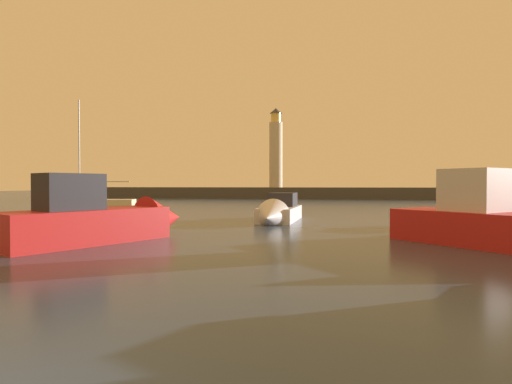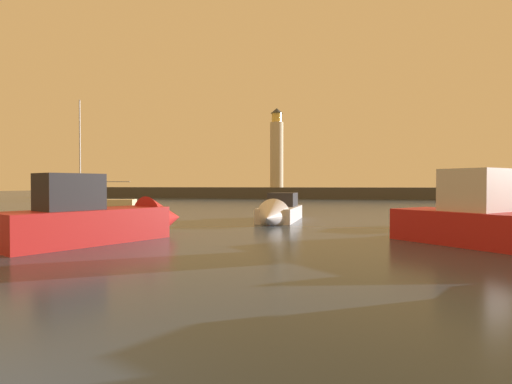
{
  "view_description": "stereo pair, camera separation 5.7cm",
  "coord_description": "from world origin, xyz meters",
  "px_view_note": "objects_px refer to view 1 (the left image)",
  "views": [
    {
      "loc": [
        3.93,
        -2.83,
        2.36
      ],
      "look_at": [
        0.52,
        17.13,
        1.98
      ],
      "focal_mm": 28.51,
      "sensor_mm": 36.0,
      "label": 1
    },
    {
      "loc": [
        3.99,
        -2.82,
        2.36
      ],
      "look_at": [
        0.52,
        17.13,
        1.98
      ],
      "focal_mm": 28.51,
      "sensor_mm": 36.0,
      "label": 2
    }
  ],
  "objects_px": {
    "lighthouse": "(276,150)",
    "motorboat_1": "(109,219)",
    "sailboat_moored": "(89,205)",
    "motorboat_0": "(277,212)"
  },
  "relations": [
    {
      "from": "motorboat_0",
      "to": "motorboat_1",
      "type": "height_order",
      "value": "motorboat_1"
    },
    {
      "from": "lighthouse",
      "to": "motorboat_1",
      "type": "bearing_deg",
      "value": -90.69
    },
    {
      "from": "motorboat_0",
      "to": "motorboat_1",
      "type": "distance_m",
      "value": 11.23
    },
    {
      "from": "sailboat_moored",
      "to": "lighthouse",
      "type": "bearing_deg",
      "value": 71.91
    },
    {
      "from": "lighthouse",
      "to": "sailboat_moored",
      "type": "distance_m",
      "value": 39.07
    },
    {
      "from": "sailboat_moored",
      "to": "motorboat_1",
      "type": "bearing_deg",
      "value": -55.65
    },
    {
      "from": "lighthouse",
      "to": "sailboat_moored",
      "type": "bearing_deg",
      "value": -108.09
    },
    {
      "from": "lighthouse",
      "to": "sailboat_moored",
      "type": "relative_size",
      "value": 1.39
    },
    {
      "from": "motorboat_0",
      "to": "motorboat_1",
      "type": "bearing_deg",
      "value": -122.25
    },
    {
      "from": "lighthouse",
      "to": "motorboat_0",
      "type": "height_order",
      "value": "lighthouse"
    }
  ]
}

